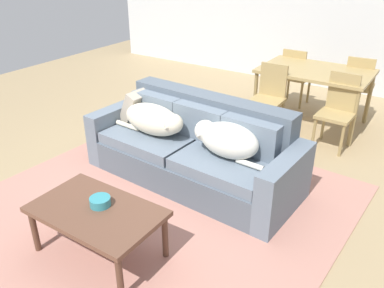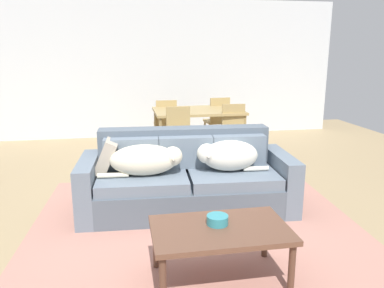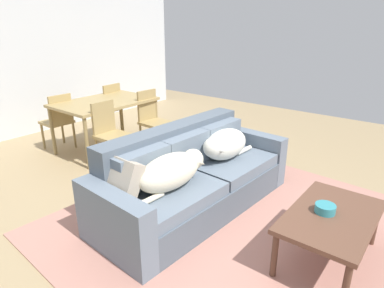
% 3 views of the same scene
% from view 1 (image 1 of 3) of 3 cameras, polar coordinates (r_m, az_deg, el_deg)
% --- Properties ---
extents(ground_plane, '(10.00, 10.00, 0.00)m').
position_cam_1_polar(ground_plane, '(4.40, -3.31, -4.46)').
color(ground_plane, tan).
extents(back_partition, '(8.00, 0.12, 2.70)m').
position_cam_1_polar(back_partition, '(7.42, 16.08, 18.61)').
color(back_partition, silver).
rests_on(back_partition, ground).
extents(area_rug, '(3.46, 3.51, 0.01)m').
position_cam_1_polar(area_rug, '(3.89, -5.14, -9.01)').
color(area_rug, tan).
rests_on(area_rug, ground).
extents(couch, '(2.33, 1.03, 0.86)m').
position_cam_1_polar(couch, '(4.19, 0.47, -0.85)').
color(couch, '#515D69').
rests_on(couch, ground).
extents(dog_on_left_cushion, '(0.88, 0.38, 0.32)m').
position_cam_1_polar(dog_on_left_cushion, '(4.22, -5.41, 3.47)').
color(dog_on_left_cushion, beige).
rests_on(dog_on_left_cushion, couch).
extents(dog_on_right_cushion, '(0.77, 0.39, 0.33)m').
position_cam_1_polar(dog_on_right_cushion, '(3.78, 4.91, 0.68)').
color(dog_on_right_cushion, silver).
rests_on(dog_on_right_cushion, couch).
extents(throw_pillow_by_left_arm, '(0.29, 0.38, 0.39)m').
position_cam_1_polar(throw_pillow_by_left_arm, '(4.63, -7.84, 5.49)').
color(throw_pillow_by_left_arm, '#AB9F8D').
rests_on(throw_pillow_by_left_arm, couch).
extents(coffee_table, '(1.02, 0.62, 0.44)m').
position_cam_1_polar(coffee_table, '(3.22, -13.53, -9.82)').
color(coffee_table, brown).
rests_on(coffee_table, ground).
extents(bowl_on_coffee_table, '(0.16, 0.16, 0.07)m').
position_cam_1_polar(bowl_on_coffee_table, '(3.21, -13.05, -8.06)').
color(bowl_on_coffee_table, teal).
rests_on(bowl_on_coffee_table, coffee_table).
extents(dining_table, '(1.43, 0.96, 0.78)m').
position_cam_1_polar(dining_table, '(5.67, 17.30, 9.52)').
color(dining_table, tan).
rests_on(dining_table, ground).
extents(dining_chair_near_left, '(0.41, 0.41, 0.91)m').
position_cam_1_polar(dining_chair_near_left, '(5.32, 11.01, 6.87)').
color(dining_chair_near_left, tan).
rests_on(dining_chair_near_left, ground).
extents(dining_chair_near_right, '(0.42, 0.42, 0.91)m').
position_cam_1_polar(dining_chair_near_right, '(5.15, 20.22, 4.86)').
color(dining_chair_near_right, tan).
rests_on(dining_chair_near_right, ground).
extents(dining_chair_far_left, '(0.40, 0.40, 0.88)m').
position_cam_1_polar(dining_chair_far_left, '(6.38, 14.56, 9.65)').
color(dining_chair_far_left, tan).
rests_on(dining_chair_far_left, ground).
extents(dining_chair_far_right, '(0.43, 0.43, 0.91)m').
position_cam_1_polar(dining_chair_far_right, '(6.13, 22.76, 7.94)').
color(dining_chair_far_right, tan).
rests_on(dining_chair_far_right, ground).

